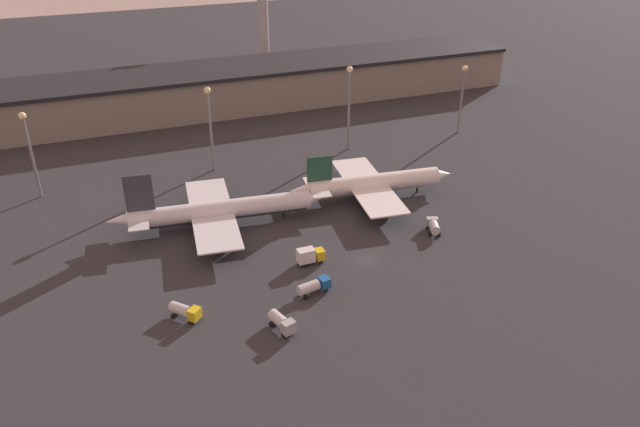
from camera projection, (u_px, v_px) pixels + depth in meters
ground at (365, 260)px, 130.47m from camera, size 600.00×600.00×0.00m
terminal_building at (235, 87)px, 213.44m from camera, size 200.59×26.85×14.13m
airplane_0 at (219, 211)px, 141.41m from camera, size 49.90×35.60×14.77m
airplane_1 at (373, 184)px, 153.73m from camera, size 42.16×33.60×12.66m
service_vehicle_0 at (310, 255)px, 128.41m from camera, size 5.70×2.24×3.59m
service_vehicle_1 at (185, 311)px, 112.55m from camera, size 5.62×5.87×2.80m
service_vehicle_2 at (314, 286)px, 119.36m from camera, size 7.00×3.39×2.79m
service_vehicle_3 at (282, 322)px, 109.67m from camera, size 3.85×6.22×3.01m
service_vehicle_4 at (434, 226)px, 139.90m from camera, size 4.07×5.65×2.79m
lamp_post_0 at (29, 143)px, 149.41m from camera, size 1.80×1.80×22.11m
lamp_post_1 at (210, 118)px, 163.23m from camera, size 1.80×1.80×23.24m
lamp_post_2 at (349, 98)px, 175.67m from camera, size 1.80×1.80×24.63m
lamp_post_3 at (463, 90)px, 188.67m from camera, size 1.80×1.80×21.10m
control_tower at (262, 0)px, 254.52m from camera, size 9.00×9.00×44.60m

